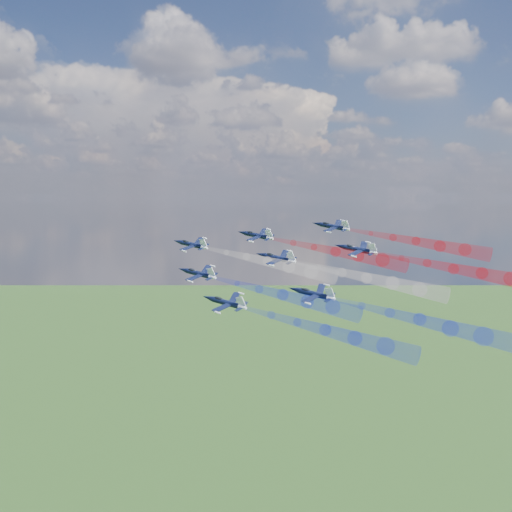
# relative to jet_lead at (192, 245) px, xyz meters

# --- Properties ---
(jet_lead) EXTENTS (13.98, 13.22, 7.17)m
(jet_lead) POSITION_rel_jet_lead_xyz_m (0.00, 0.00, 0.00)
(jet_lead) COLOR black
(trail_lead) EXTENTS (32.77, 19.68, 9.49)m
(trail_lead) POSITION_rel_jet_lead_xyz_m (19.83, -9.82, -3.10)
(trail_lead) COLOR white
(jet_inner_left) EXTENTS (13.98, 13.22, 7.17)m
(jet_inner_left) POSITION_rel_jet_lead_xyz_m (4.26, -13.72, -5.61)
(jet_inner_left) COLOR black
(trail_inner_left) EXTENTS (32.77, 19.68, 9.49)m
(trail_inner_left) POSITION_rel_jet_lead_xyz_m (24.08, -23.54, -8.70)
(trail_inner_left) COLOR #1A2FE3
(jet_inner_right) EXTENTS (13.98, 13.22, 7.17)m
(jet_inner_right) POSITION_rel_jet_lead_xyz_m (16.15, 4.52, 2.13)
(jet_inner_right) COLOR black
(trail_inner_right) EXTENTS (32.77, 19.68, 9.49)m
(trail_inner_right) POSITION_rel_jet_lead_xyz_m (35.98, -5.29, -0.97)
(trail_inner_right) COLOR red
(jet_outer_left) EXTENTS (13.98, 13.22, 7.17)m
(jet_outer_left) POSITION_rel_jet_lead_xyz_m (12.81, -29.26, -9.50)
(jet_outer_left) COLOR black
(trail_outer_left) EXTENTS (32.77, 19.68, 9.49)m
(trail_outer_left) POSITION_rel_jet_lead_xyz_m (32.64, -39.08, -12.59)
(trail_outer_left) COLOR #1A2FE3
(jet_center_third) EXTENTS (13.98, 13.22, 7.17)m
(jet_center_third) POSITION_rel_jet_lead_xyz_m (22.19, -9.18, -2.30)
(jet_center_third) COLOR black
(trail_center_third) EXTENTS (32.77, 19.68, 9.49)m
(trail_center_third) POSITION_rel_jet_lead_xyz_m (42.02, -18.99, -5.40)
(trail_center_third) COLOR white
(jet_outer_right) EXTENTS (13.98, 13.22, 7.17)m
(jet_outer_right) POSITION_rel_jet_lead_xyz_m (35.69, 8.99, 4.33)
(jet_outer_right) COLOR black
(trail_outer_right) EXTENTS (32.77, 19.68, 9.49)m
(trail_outer_right) POSITION_rel_jet_lead_xyz_m (55.51, -0.83, 1.23)
(trail_outer_right) COLOR red
(jet_rear_left) EXTENTS (13.98, 13.22, 7.17)m
(jet_rear_left) POSITION_rel_jet_lead_xyz_m (30.55, -25.48, -8.04)
(jet_rear_left) COLOR black
(trail_rear_left) EXTENTS (32.77, 19.68, 9.49)m
(trail_rear_left) POSITION_rel_jet_lead_xyz_m (50.37, -35.30, -11.14)
(trail_rear_left) COLOR #1A2FE3
(jet_rear_right) EXTENTS (13.98, 13.22, 7.17)m
(jet_rear_right) POSITION_rel_jet_lead_xyz_m (40.92, -7.30, -0.28)
(jet_rear_right) COLOR black
(trail_rear_right) EXTENTS (32.77, 19.68, 9.49)m
(trail_rear_right) POSITION_rel_jet_lead_xyz_m (60.75, -17.12, -3.38)
(trail_rear_right) COLOR red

